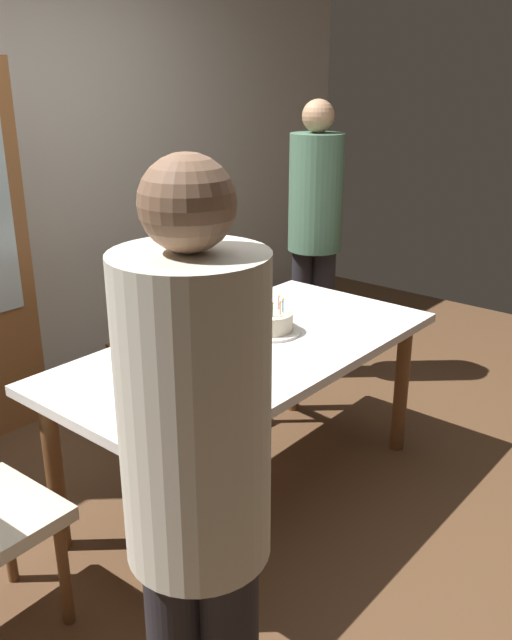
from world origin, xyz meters
The scene contains 10 objects.
ground centered at (0.00, 0.00, 0.00)m, with size 6.40×6.40×0.00m, color brown.
dining_table centered at (0.00, 0.00, 0.64)m, with size 1.76×0.87×0.73m.
birthday_cake centered at (0.18, 0.03, 0.77)m, with size 0.28×0.28×0.16m.
plate_near_celebrant centered at (-0.48, -0.20, 0.74)m, with size 0.22×0.22×0.01m, color white.
plate_far_side centered at (-0.09, 0.20, 0.74)m, with size 0.22×0.22×0.01m, color white.
fork_near_celebrant centered at (-0.64, -0.19, 0.73)m, with size 0.18×0.02×0.01m, color silver.
fork_far_side centered at (-0.25, 0.19, 0.73)m, with size 0.18×0.02×0.01m, color silver.
chair_spindle_back centered at (0.23, 0.75, 0.46)m, with size 0.48×0.48×0.95m.
person_celebrant centered at (-1.14, -0.83, 0.96)m, with size 0.32×0.32×1.68m.
person_guest centered at (1.25, 0.55, 0.96)m, with size 0.32×0.32×1.69m.
Camera 1 is at (-2.00, -1.71, 1.82)m, focal length 37.58 mm.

